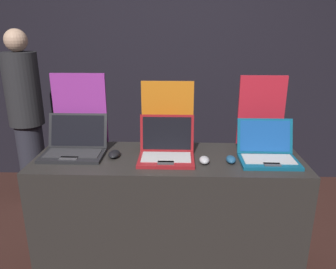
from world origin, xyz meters
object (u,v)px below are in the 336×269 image
at_px(mouse_front, 114,154).
at_px(laptop_back, 267,151).
at_px(promo_stand_middle, 168,117).
at_px(mouse_middle, 204,160).
at_px(promo_stand_front, 80,111).
at_px(promo_stand_back, 261,114).
at_px(person_bystander, 27,117).
at_px(mouse_back, 231,159).
at_px(laptop_front, 75,146).
at_px(laptop_middle, 166,149).

relative_size(mouse_front, laptop_back, 0.34).
bearing_deg(promo_stand_middle, laptop_back, -17.94).
bearing_deg(mouse_middle, mouse_front, 171.61).
bearing_deg(promo_stand_front, laptop_back, -11.11).
xyz_separation_m(promo_stand_back, person_bystander, (-1.95, 0.76, -0.25)).
distance_m(mouse_front, promo_stand_middle, 0.43).
xyz_separation_m(mouse_front, mouse_back, (0.72, -0.07, 0.00)).
bearing_deg(promo_stand_front, laptop_front, -90.00).
height_order(mouse_middle, promo_stand_middle, promo_stand_middle).
height_order(promo_stand_back, person_bystander, person_bystander).
distance_m(laptop_middle, mouse_back, 0.40).
bearing_deg(person_bystander, promo_stand_back, -21.34).
relative_size(promo_stand_back, person_bystander, 0.30).
bearing_deg(promo_stand_middle, person_bystander, 149.25).
height_order(laptop_middle, promo_stand_middle, promo_stand_middle).
bearing_deg(laptop_middle, promo_stand_middle, 90.00).
bearing_deg(mouse_middle, promo_stand_back, 37.39).
height_order(mouse_front, mouse_back, mouse_back).
bearing_deg(promo_stand_middle, mouse_middle, -49.11).
height_order(laptop_back, mouse_back, laptop_back).
height_order(mouse_middle, promo_stand_back, promo_stand_back).
xyz_separation_m(mouse_front, promo_stand_front, (-0.26, 0.22, 0.22)).
bearing_deg(promo_stand_middle, laptop_middle, -90.00).
relative_size(laptop_front, mouse_front, 3.28).
distance_m(mouse_front, laptop_back, 0.95).
height_order(laptop_middle, person_bystander, person_bystander).
bearing_deg(laptop_front, mouse_back, -6.32).
bearing_deg(laptop_front, mouse_front, -9.14).
bearing_deg(promo_stand_back, laptop_back, -90.00).
bearing_deg(mouse_back, laptop_front, 173.68).
relative_size(mouse_back, promo_stand_back, 0.20).
relative_size(mouse_middle, promo_stand_middle, 0.21).
bearing_deg(mouse_back, promo_stand_middle, 147.44).
bearing_deg(person_bystander, mouse_middle, -34.11).
bearing_deg(laptop_middle, laptop_front, 174.82).
height_order(mouse_front, promo_stand_middle, promo_stand_middle).
bearing_deg(promo_stand_front, promo_stand_middle, -3.62).
xyz_separation_m(promo_stand_front, person_bystander, (-0.74, 0.76, -0.25)).
xyz_separation_m(laptop_back, person_bystander, (-1.95, 0.99, -0.07)).
distance_m(laptop_back, promo_stand_back, 0.29).
xyz_separation_m(laptop_middle, mouse_middle, (0.23, -0.07, -0.04)).
xyz_separation_m(mouse_middle, person_bystander, (-1.56, 1.06, -0.04)).
bearing_deg(mouse_middle, promo_stand_front, 159.74).
bearing_deg(mouse_back, promo_stand_front, 163.70).
height_order(laptop_middle, mouse_middle, laptop_middle).
height_order(mouse_front, laptop_back, laptop_back).
bearing_deg(person_bystander, mouse_front, -44.21).
xyz_separation_m(laptop_back, promo_stand_back, (0.00, 0.23, 0.18)).
relative_size(mouse_front, mouse_middle, 1.26).
height_order(laptop_back, person_bystander, person_bystander).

